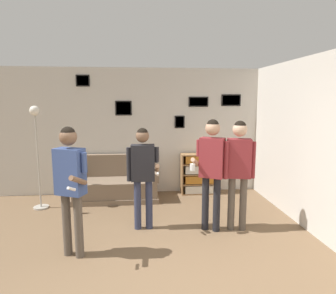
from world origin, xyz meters
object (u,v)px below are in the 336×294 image
bookshelf (200,174)px  floor_lamp (37,142)px  couch (116,185)px  person_watcher_holding_cup (212,163)px  person_spectator_near_bookshelf (239,164)px  person_player_foreground_center (143,168)px  bottle_on_floor (80,208)px  person_player_foreground_left (70,178)px

bookshelf → floor_lamp: floor_lamp is taller
couch → person_watcher_holding_cup: bearing=-46.9°
couch → person_spectator_near_bookshelf: 2.74m
floor_lamp → person_spectator_near_bookshelf: floor_lamp is taller
couch → person_player_foreground_center: 1.76m
bookshelf → person_spectator_near_bookshelf: person_spectator_near_bookshelf is taller
person_watcher_holding_cup → person_spectator_near_bookshelf: 0.42m
person_spectator_near_bookshelf → person_player_foreground_center: bearing=173.2°
person_player_foreground_center → floor_lamp: bearing=150.0°
person_watcher_holding_cup → bottle_on_floor: person_watcher_holding_cup is taller
person_player_foreground_left → bookshelf: bearing=48.7°
person_watcher_holding_cup → person_spectator_near_bookshelf: person_watcher_holding_cup is taller
couch → bottle_on_floor: (-0.60, -0.78, -0.20)m
person_player_foreground_left → bottle_on_floor: bearing=98.0°
bookshelf → bottle_on_floor: bookshelf is taller
floor_lamp → person_spectator_near_bookshelf: size_ratio=1.12×
couch → bottle_on_floor: 1.01m
person_spectator_near_bookshelf → bottle_on_floor: bearing=160.5°
bookshelf → person_player_foreground_left: person_player_foreground_left is taller
floor_lamp → person_player_foreground_left: 2.12m
person_player_foreground_left → person_player_foreground_center: (0.93, 0.76, -0.07)m
couch → bookshelf: size_ratio=1.95×
person_player_foreground_left → bottle_on_floor: (-0.21, 1.50, -0.96)m
couch → person_watcher_holding_cup: 2.45m
bookshelf → person_watcher_holding_cup: bearing=-96.2°
person_player_foreground_center → bottle_on_floor: size_ratio=6.65×
floor_lamp → person_watcher_holding_cup: (2.97, -1.27, -0.18)m
bookshelf → person_spectator_near_bookshelf: bearing=-83.7°
couch → person_player_foreground_left: bearing=-99.7°
couch → person_watcher_holding_cup: (1.58, -1.69, 0.79)m
bookshelf → floor_lamp: 3.34m
couch → bottle_on_floor: size_ratio=7.08×
couch → bottle_on_floor: bearing=-127.6°
couch → person_player_foreground_left: 2.44m
bottle_on_floor → person_player_foreground_left: bearing=-82.0°
person_watcher_holding_cup → person_spectator_near_bookshelf: size_ratio=1.01×
bottle_on_floor → bookshelf: bearing=22.3°
bookshelf → person_player_foreground_left: bearing=-131.3°
person_player_foreground_left → person_spectator_near_bookshelf: bearing=13.7°
person_player_foreground_left → floor_lamp: bearing=118.0°
couch → person_player_foreground_left: size_ratio=1.00×
bookshelf → person_spectator_near_bookshelf: (0.21, -1.90, 0.63)m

